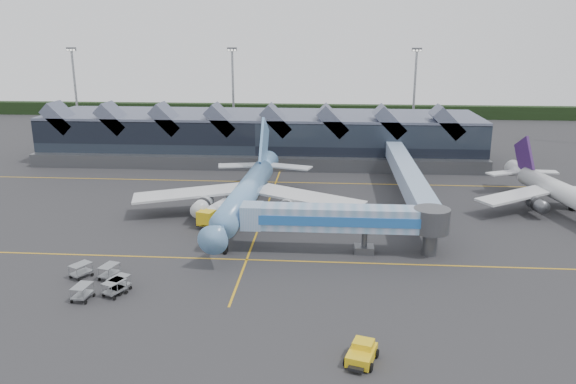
# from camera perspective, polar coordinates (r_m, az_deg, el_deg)

# --- Properties ---
(ground) EXTENTS (260.00, 260.00, 0.00)m
(ground) POSITION_cam_1_polar(r_m,az_deg,el_deg) (74.33, -3.32, -4.51)
(ground) COLOR #242426
(ground) RESTS_ON ground
(taxi_stripes) EXTENTS (120.00, 60.00, 0.01)m
(taxi_stripes) POSITION_cam_1_polar(r_m,az_deg,el_deg) (83.70, -2.42, -2.13)
(taxi_stripes) COLOR gold
(taxi_stripes) RESTS_ON ground
(tree_line_far) EXTENTS (260.00, 4.00, 4.00)m
(tree_line_far) POSITION_cam_1_polar(r_m,az_deg,el_deg) (180.88, 1.28, 8.27)
(tree_line_far) COLOR black
(tree_line_far) RESTS_ON ground
(terminal) EXTENTS (90.00, 22.25, 12.52)m
(terminal) POSITION_cam_1_polar(r_m,az_deg,el_deg) (119.17, -2.79, 5.70)
(terminal) COLOR black
(terminal) RESTS_ON ground
(light_masts) EXTENTS (132.40, 42.56, 22.45)m
(light_masts) POSITION_cam_1_polar(r_m,az_deg,el_deg) (133.02, 9.39, 9.88)
(light_masts) COLOR #909498
(light_masts) RESTS_ON ground
(main_airliner) EXTENTS (34.53, 39.73, 12.76)m
(main_airliner) POSITION_cam_1_polar(r_m,az_deg,el_deg) (81.51, -4.09, 0.09)
(main_airliner) COLOR #619CC5
(main_airliner) RESTS_ON ground
(regional_jet) EXTENTS (25.90, 28.65, 9.87)m
(regional_jet) POSITION_cam_1_polar(r_m,az_deg,el_deg) (92.95, 25.77, 0.11)
(regional_jet) COLOR silver
(regional_jet) RESTS_ON ground
(jet_bridge) EXTENTS (24.95, 4.31, 5.94)m
(jet_bridge) POSITION_cam_1_polar(r_m,az_deg,el_deg) (67.95, 6.96, -2.85)
(jet_bridge) COLOR #739DC0
(jet_bridge) RESTS_ON ground
(fuel_truck) EXTENTS (4.49, 8.58, 2.89)m
(fuel_truck) POSITION_cam_1_polar(r_m,az_deg,el_deg) (79.90, -7.10, -1.91)
(fuel_truck) COLOR black
(fuel_truck) RESTS_ON ground
(pushback_tug) EXTENTS (3.06, 3.98, 1.61)m
(pushback_tug) POSITION_cam_1_polar(r_m,az_deg,el_deg) (47.82, 7.50, -15.95)
(pushback_tug) COLOR yellow
(pushback_tug) RESTS_ON ground
(baggage_carts) EXTENTS (7.70, 7.74, 1.57)m
(baggage_carts) POSITION_cam_1_polar(r_m,az_deg,el_deg) (62.55, -18.43, -8.51)
(baggage_carts) COLOR gray
(baggage_carts) RESTS_ON ground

